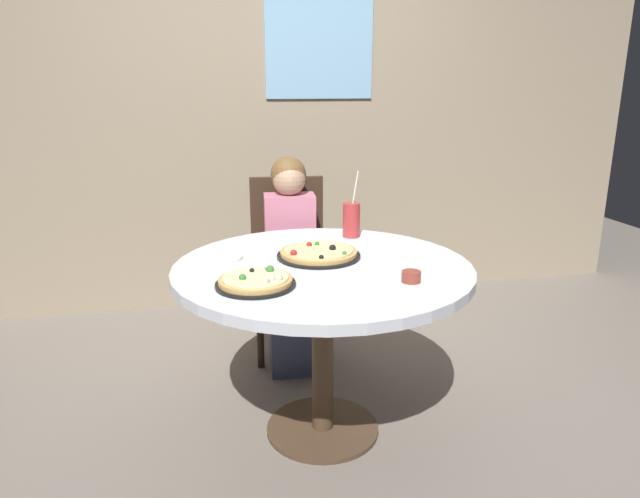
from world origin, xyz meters
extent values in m
plane|color=slate|center=(0.00, 0.00, 0.00)|extent=(8.00, 8.00, 0.00)
cube|color=gray|center=(0.00, 1.67, 1.45)|extent=(5.20, 0.12, 2.90)
cube|color=#8CBFE5|center=(0.35, 1.61, 1.69)|extent=(0.69, 0.02, 0.70)
cylinder|color=silver|center=(0.00, 0.00, 0.73)|extent=(1.18, 1.18, 0.04)
cylinder|color=#4C3826|center=(0.00, 0.00, 0.36)|extent=(0.09, 0.09, 0.69)
cylinder|color=#4C3826|center=(0.00, 0.00, 0.01)|extent=(0.48, 0.48, 0.02)
cube|color=#382619|center=(0.00, 0.78, 0.43)|extent=(0.44, 0.44, 0.04)
cube|color=#382619|center=(0.02, 0.96, 0.69)|extent=(0.40, 0.08, 0.52)
cylinder|color=#382619|center=(-0.19, 0.63, 0.21)|extent=(0.04, 0.04, 0.41)
cylinder|color=#382619|center=(0.15, 0.60, 0.21)|extent=(0.04, 0.04, 0.41)
cylinder|color=#382619|center=(-0.15, 0.97, 0.21)|extent=(0.04, 0.04, 0.41)
cylinder|color=#382619|center=(0.19, 0.94, 0.21)|extent=(0.04, 0.04, 0.41)
cube|color=#3F4766|center=(-0.01, 0.62, 0.23)|extent=(0.27, 0.34, 0.45)
cube|color=#CC728C|center=(0.00, 0.76, 0.67)|extent=(0.27, 0.18, 0.44)
sphere|color=tan|center=(0.00, 0.76, 0.97)|extent=(0.17, 0.17, 0.17)
sphere|color=brown|center=(0.00, 0.78, 0.99)|extent=(0.18, 0.18, 0.18)
cylinder|color=black|center=(0.01, 0.10, 0.76)|extent=(0.34, 0.34, 0.01)
cylinder|color=tan|center=(0.01, 0.10, 0.77)|extent=(0.32, 0.32, 0.02)
cylinder|color=beige|center=(0.01, 0.10, 0.78)|extent=(0.28, 0.28, 0.01)
sphere|color=#387F33|center=(0.09, 0.01, 0.79)|extent=(0.02, 0.02, 0.02)
sphere|color=#B2231E|center=(-0.11, 0.05, 0.79)|extent=(0.03, 0.03, 0.03)
sphere|color=beige|center=(0.07, 0.12, 0.79)|extent=(0.03, 0.03, 0.03)
sphere|color=black|center=(0.06, 0.09, 0.79)|extent=(0.03, 0.03, 0.03)
sphere|color=black|center=(-0.01, -0.02, 0.79)|extent=(0.02, 0.02, 0.02)
sphere|color=#B2231E|center=(-0.02, 0.16, 0.79)|extent=(0.02, 0.02, 0.02)
sphere|color=#387F33|center=(0.01, 0.17, 0.79)|extent=(0.02, 0.02, 0.02)
cylinder|color=black|center=(-0.29, -0.19, 0.76)|extent=(0.29, 0.29, 0.01)
cylinder|color=tan|center=(-0.29, -0.19, 0.77)|extent=(0.26, 0.26, 0.02)
cylinder|color=beige|center=(-0.29, -0.19, 0.78)|extent=(0.23, 0.23, 0.01)
sphere|color=#387F33|center=(-0.23, -0.14, 0.79)|extent=(0.03, 0.03, 0.03)
sphere|color=black|center=(-0.29, -0.13, 0.79)|extent=(0.02, 0.02, 0.02)
sphere|color=#387F33|center=(-0.33, -0.20, 0.79)|extent=(0.03, 0.03, 0.03)
sphere|color=beige|center=(-0.24, -0.23, 0.79)|extent=(0.03, 0.03, 0.03)
sphere|color=beige|center=(-0.21, -0.24, 0.79)|extent=(0.03, 0.03, 0.03)
sphere|color=beige|center=(-0.26, -0.25, 0.79)|extent=(0.03, 0.03, 0.03)
sphere|color=beige|center=(-0.25, -0.11, 0.79)|extent=(0.02, 0.02, 0.02)
cylinder|color=#B73333|center=(0.23, 0.39, 0.83)|extent=(0.08, 0.08, 0.16)
cylinder|color=white|center=(0.24, 0.39, 0.95)|extent=(0.05, 0.02, 0.22)
cylinder|color=brown|center=(0.26, -0.27, 0.77)|extent=(0.07, 0.07, 0.04)
cylinder|color=white|center=(-0.39, 0.17, 0.76)|extent=(0.18, 0.18, 0.01)
camera|label=1|loc=(-0.49, -2.10, 1.44)|focal=32.17mm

